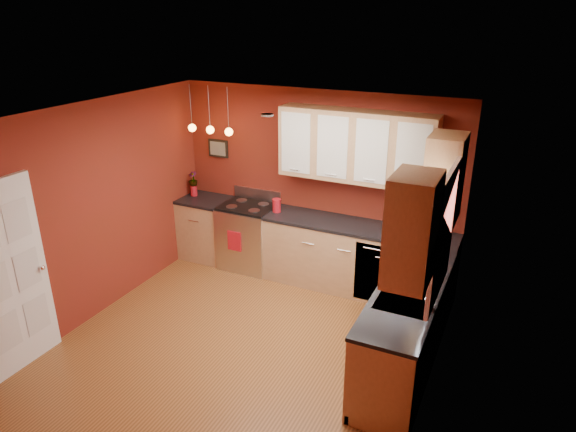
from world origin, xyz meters
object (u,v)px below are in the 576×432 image
at_px(red_canister, 277,205).
at_px(soap_pump, 429,301).
at_px(sink, 406,299).
at_px(gas_range, 249,236).
at_px(coffee_maker, 418,224).

bearing_deg(red_canister, soap_pump, -34.17).
bearing_deg(sink, red_canister, 145.43).
distance_m(gas_range, red_canister, 0.73).
bearing_deg(soap_pump, sink, 149.52).
distance_m(gas_range, sink, 3.05).
height_order(gas_range, coffee_maker, coffee_maker).
relative_size(red_canister, soap_pump, 1.04).
bearing_deg(coffee_maker, gas_range, 169.87).
bearing_deg(soap_pump, red_canister, 145.83).
relative_size(sink, red_canister, 3.76).
xyz_separation_m(red_canister, coffee_maker, (1.92, 0.09, 0.04)).
relative_size(gas_range, soap_pump, 6.19).
xyz_separation_m(sink, coffee_maker, (-0.23, 1.57, 0.16)).
bearing_deg(sink, coffee_maker, 98.44).
bearing_deg(gas_range, coffee_maker, 1.65).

